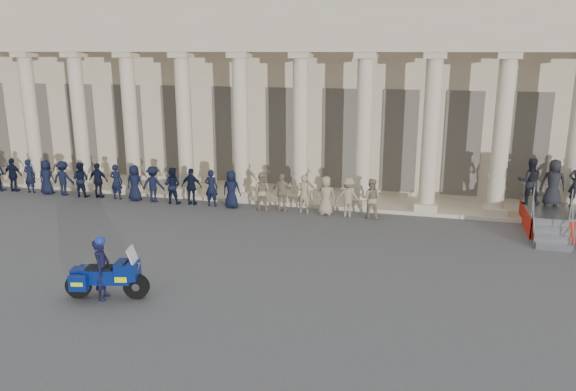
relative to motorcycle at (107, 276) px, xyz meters
The scene contains 5 objects.
ground 2.80m from the motorcycle, 59.87° to the left, with size 90.00×90.00×0.00m, color #48484A.
building 17.60m from the motorcycle, 85.42° to the left, with size 40.00×12.50×9.00m.
officer_rank 9.96m from the motorcycle, 113.35° to the left, with size 19.89×0.59×1.56m.
motorcycle is the anchor object (origin of this frame).
rider 0.27m from the motorcycle, 165.78° to the right, with size 0.52×0.67×1.72m.
Camera 1 is at (6.72, -14.37, 6.35)m, focal length 35.00 mm.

